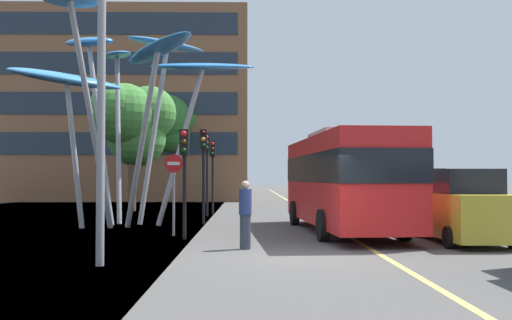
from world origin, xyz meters
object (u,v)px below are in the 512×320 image
Objects in this scene: traffic_light_kerb_far at (203,156)px; no_entry_sign at (174,182)px; red_bus at (343,177)px; pedestrian at (245,215)px; traffic_light_kerb_near at (184,159)px; traffic_light_opposite at (213,161)px; car_parked_mid at (461,208)px; car_parked_far at (414,199)px; street_lamp at (117,25)px; leaf_sculpture at (124,65)px; traffic_light_island_mid at (207,157)px.

traffic_light_kerb_far reaches higher than no_entry_sign.
red_bus is 5.79m from pedestrian.
traffic_light_kerb_near is 11.81m from traffic_light_opposite.
car_parked_far reaches higher than car_parked_mid.
car_parked_mid is 0.55× the size of street_lamp.
traffic_light_kerb_near is at bearing 128.92° from pedestrian.
traffic_light_opposite is (3.05, 7.15, -3.58)m from leaf_sculpture.
traffic_light_opposite is at bearing 86.36° from street_lamp.
leaf_sculpture reaches higher than traffic_light_kerb_near.
traffic_light_kerb_far is 11.22m from street_lamp.
car_parked_far is at bearing 40.51° from red_bus.
car_parked_mid is at bearing -57.47° from traffic_light_opposite.
pedestrian is (1.73, -8.06, -1.86)m from traffic_light_kerb_far.
street_lamp reaches higher than pedestrian.
pedestrian is at bearing -55.87° from no_entry_sign.
leaf_sculpture is at bearing 124.42° from no_entry_sign.
car_parked_far is (3.33, 2.85, -0.86)m from red_bus.
car_parked_mid is at bearing -53.63° from traffic_light_island_mid.
traffic_light_island_mid reaches higher than traffic_light_kerb_far.
traffic_light_kerb_far is 1.02× the size of traffic_light_opposite.
pedestrian is at bearing -166.98° from car_parked_mid.
traffic_light_opposite is (0.19, 1.44, -0.16)m from traffic_light_island_mid.
traffic_light_kerb_near is at bearing -58.27° from leaf_sculpture.
traffic_light_island_mid reaches higher than traffic_light_kerb_near.
traffic_light_island_mid is at bearing 98.55° from pedestrian.
car_parked_mid is 8.97m from no_entry_sign.
traffic_light_opposite is at bearing 86.60° from no_entry_sign.
red_bus is 2.73× the size of traffic_light_opposite.
traffic_light_kerb_far is 8.45m from pedestrian.
car_parked_far is at bearing 47.22° from street_lamp.
traffic_light_opposite reaches higher than traffic_light_kerb_near.
traffic_light_kerb_far is at bearing 82.28° from no_entry_sign.
car_parked_mid is (8.08, -12.67, -1.71)m from traffic_light_opposite.
red_bus is 2.67× the size of traffic_light_kerb_far.
red_bus is at bearing 50.26° from street_lamp.
traffic_light_opposite reaches higher than pedestrian.
red_bus is 4.47m from car_parked_far.
leaf_sculpture is 6.69m from traffic_light_kerb_near.
street_lamp is at bearing -134.65° from pedestrian.
no_entry_sign is (2.41, -3.52, -4.54)m from leaf_sculpture.
street_lamp reaches higher than traffic_light_kerb_near.
traffic_light_kerb_far is at bearing 19.41° from leaf_sculpture.
red_bus is 5.62× the size of pedestrian.
red_bus is 10.22m from street_lamp.
leaf_sculpture is at bearing 101.30° from street_lamp.
red_bus reaches higher than no_entry_sign.
car_parked_mid is (2.98, -3.13, -0.91)m from red_bus.
leaf_sculpture is 1.25× the size of street_lamp.
traffic_light_opposite is (-5.10, 9.54, 0.80)m from red_bus.
red_bus is at bearing -34.12° from traffic_light_kerb_far.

